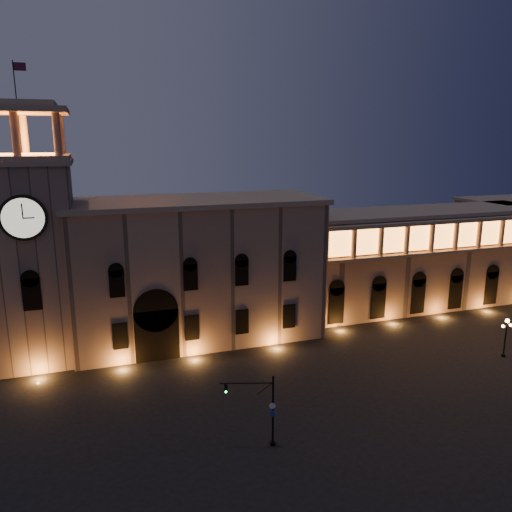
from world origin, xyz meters
The scene contains 6 objects.
ground centered at (0.00, 0.00, 0.00)m, with size 160.00×160.00×0.00m, color black.
government_building centered at (-2.08, 21.93, 8.77)m, with size 30.80×12.80×17.60m.
clock_tower centered at (-20.50, 20.98, 12.50)m, with size 9.80×9.80×32.40m.
colonnade_wing centered at (32.00, 23.92, 7.33)m, with size 40.60×11.50×14.50m.
traffic_light centered at (-1.90, -3.02, 3.27)m, with size 4.36×1.56×6.22m.
street_lamp_near centered at (30.23, 4.44, 2.76)m, with size 1.60×0.47×4.62m.
Camera 1 is at (-13.97, -37.49, 24.66)m, focal length 35.00 mm.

